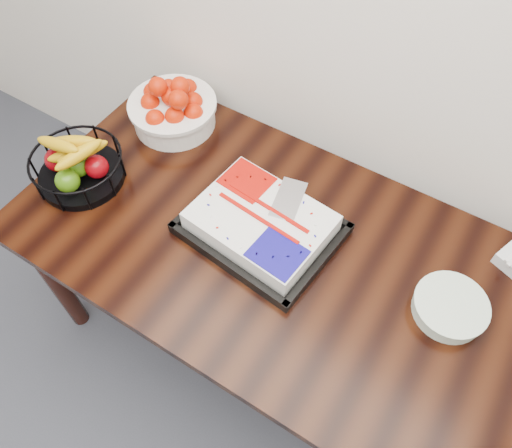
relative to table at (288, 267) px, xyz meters
The scene contains 5 objects.
table is the anchor object (origin of this frame).
cake_tray 0.18m from the table, 169.20° to the left, with size 0.50×0.41×0.10m.
tangerine_bowl 0.73m from the table, 157.36° to the left, with size 0.32×0.32×0.21m.
fruit_basket 0.78m from the table, behind, with size 0.31×0.31×0.16m.
plate_stack 0.50m from the table, ahead, with size 0.21×0.21×0.05m.
Camera 1 is at (0.34, 1.25, 2.08)m, focal length 35.00 mm.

